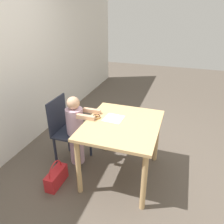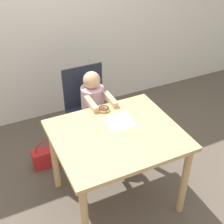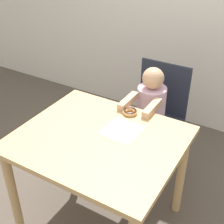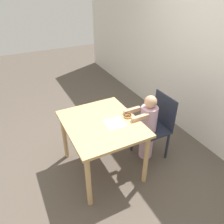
{
  "view_description": "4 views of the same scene",
  "coord_description": "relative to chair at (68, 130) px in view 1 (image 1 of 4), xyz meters",
  "views": [
    {
      "loc": [
        -2.15,
        -0.61,
        1.99
      ],
      "look_at": [
        0.02,
        0.13,
        0.88
      ],
      "focal_mm": 35.0,
      "sensor_mm": 36.0,
      "label": 1
    },
    {
      "loc": [
        -0.88,
        -1.74,
        2.3
      ],
      "look_at": [
        0.02,
        0.13,
        0.88
      ],
      "focal_mm": 50.0,
      "sensor_mm": 36.0,
      "label": 2
    },
    {
      "loc": [
        0.86,
        -1.29,
        1.91
      ],
      "look_at": [
        0.02,
        0.13,
        0.88
      ],
      "focal_mm": 50.0,
      "sensor_mm": 36.0,
      "label": 3
    },
    {
      "loc": [
        1.97,
        -0.87,
        2.25
      ],
      "look_at": [
        0.02,
        0.13,
        0.88
      ],
      "focal_mm": 35.0,
      "sensor_mm": 36.0,
      "label": 4
    }
  ],
  "objects": [
    {
      "name": "dining_table",
      "position": [
        -0.06,
        -0.78,
        0.15
      ],
      "size": [
        1.01,
        0.86,
        0.76
      ],
      "color": "tan",
      "rests_on": "ground_plane"
    },
    {
      "name": "donut",
      "position": [
        -0.02,
        -0.44,
        0.29
      ],
      "size": [
        0.11,
        0.11,
        0.03
      ],
      "color": "tan",
      "rests_on": "dining_table"
    },
    {
      "name": "wall_back",
      "position": [
        -0.06,
        0.85,
        0.76
      ],
      "size": [
        8.0,
        0.05,
        2.5
      ],
      "color": "silver",
      "rests_on": "ground_plane"
    },
    {
      "name": "chair",
      "position": [
        0.0,
        0.0,
        0.0
      ],
      "size": [
        0.43,
        0.42,
        0.93
      ],
      "color": "#232838",
      "rests_on": "ground_plane"
    },
    {
      "name": "napkin",
      "position": [
        0.03,
        -0.64,
        0.27
      ],
      "size": [
        0.24,
        0.24,
        0.0
      ],
      "color": "white",
      "rests_on": "dining_table"
    },
    {
      "name": "child_figure",
      "position": [
        0.0,
        -0.13,
        0.01
      ],
      "size": [
        0.24,
        0.44,
        0.98
      ],
      "color": "silver",
      "rests_on": "ground_plane"
    },
    {
      "name": "handbag",
      "position": [
        -0.49,
        -0.08,
        -0.38
      ],
      "size": [
        0.34,
        0.13,
        0.33
      ],
      "color": "red",
      "rests_on": "ground_plane"
    },
    {
      "name": "ground_plane",
      "position": [
        -0.06,
        -0.78,
        -0.49
      ],
      "size": [
        12.0,
        12.0,
        0.0
      ],
      "primitive_type": "plane",
      "color": "brown"
    }
  ]
}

